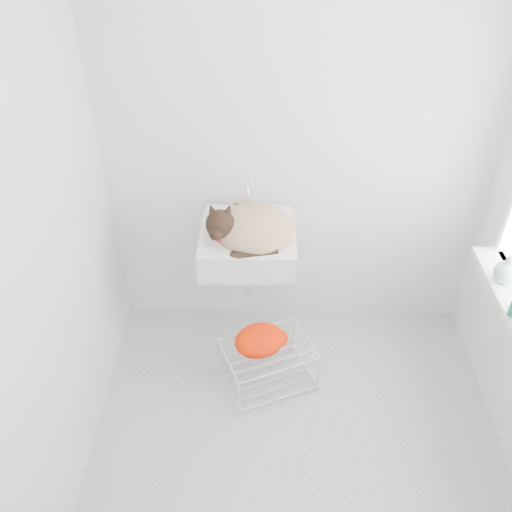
{
  "coord_description": "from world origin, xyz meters",
  "views": [
    {
      "loc": [
        -0.19,
        -1.72,
        2.64
      ],
      "look_at": [
        -0.23,
        0.5,
        0.88
      ],
      "focal_mm": 38.61,
      "sensor_mm": 36.0,
      "label": 1
    }
  ],
  "objects_px": {
    "wire_rack": "(268,364)",
    "bottle_c": "(503,280)",
    "cat": "(250,229)",
    "sink": "(248,233)"
  },
  "relations": [
    {
      "from": "wire_rack",
      "to": "bottle_c",
      "type": "height_order",
      "value": "bottle_c"
    },
    {
      "from": "cat",
      "to": "wire_rack",
      "type": "bearing_deg",
      "value": -67.72
    },
    {
      "from": "sink",
      "to": "wire_rack",
      "type": "distance_m",
      "value": 0.79
    },
    {
      "from": "cat",
      "to": "bottle_c",
      "type": "relative_size",
      "value": 3.13
    },
    {
      "from": "wire_rack",
      "to": "sink",
      "type": "bearing_deg",
      "value": 110.11
    },
    {
      "from": "sink",
      "to": "bottle_c",
      "type": "height_order",
      "value": "sink"
    },
    {
      "from": "wire_rack",
      "to": "bottle_c",
      "type": "distance_m",
      "value": 1.35
    },
    {
      "from": "wire_rack",
      "to": "bottle_c",
      "type": "bearing_deg",
      "value": -2.02
    },
    {
      "from": "cat",
      "to": "wire_rack",
      "type": "distance_m",
      "value": 0.81
    },
    {
      "from": "bottle_c",
      "to": "wire_rack",
      "type": "bearing_deg",
      "value": 177.98
    }
  ]
}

